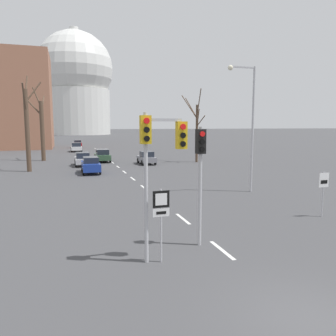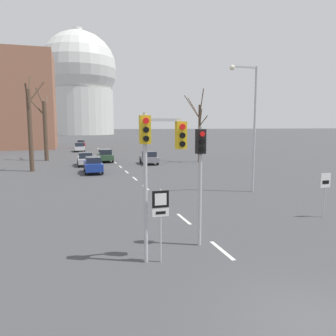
# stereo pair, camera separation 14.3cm
# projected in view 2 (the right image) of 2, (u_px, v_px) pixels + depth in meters

# --- Properties ---
(ground_plane) EXTENTS (800.00, 800.00, 0.00)m
(ground_plane) POSITION_uv_depth(u_px,v_px,m) (310.00, 323.00, 8.08)
(ground_plane) COLOR #424244
(lane_stripe_0) EXTENTS (0.16, 2.00, 0.01)m
(lane_stripe_0) POSITION_uv_depth(u_px,v_px,m) (222.00, 250.00, 12.77)
(lane_stripe_0) COLOR silver
(lane_stripe_0) RESTS_ON ground_plane
(lane_stripe_1) EXTENTS (0.16, 2.00, 0.01)m
(lane_stripe_1) POSITION_uv_depth(u_px,v_px,m) (184.00, 219.00, 17.04)
(lane_stripe_1) COLOR silver
(lane_stripe_1) RESTS_ON ground_plane
(lane_stripe_2) EXTENTS (0.16, 2.00, 0.01)m
(lane_stripe_2) POSITION_uv_depth(u_px,v_px,m) (161.00, 200.00, 21.32)
(lane_stripe_2) COLOR silver
(lane_stripe_2) RESTS_ON ground_plane
(lane_stripe_3) EXTENTS (0.16, 2.00, 0.01)m
(lane_stripe_3) POSITION_uv_depth(u_px,v_px,m) (146.00, 188.00, 25.60)
(lane_stripe_3) COLOR silver
(lane_stripe_3) RESTS_ON ground_plane
(lane_stripe_4) EXTENTS (0.16, 2.00, 0.01)m
(lane_stripe_4) POSITION_uv_depth(u_px,v_px,m) (135.00, 179.00, 29.87)
(lane_stripe_4) COLOR silver
(lane_stripe_4) RESTS_ON ground_plane
(lane_stripe_5) EXTENTS (0.16, 2.00, 0.01)m
(lane_stripe_5) POSITION_uv_depth(u_px,v_px,m) (127.00, 172.00, 34.15)
(lane_stripe_5) COLOR silver
(lane_stripe_5) RESTS_ON ground_plane
(lane_stripe_6) EXTENTS (0.16, 2.00, 0.01)m
(lane_stripe_6) POSITION_uv_depth(u_px,v_px,m) (120.00, 167.00, 38.42)
(lane_stripe_6) COLOR silver
(lane_stripe_6) RESTS_ON ground_plane
(lane_stripe_7) EXTENTS (0.16, 2.00, 0.01)m
(lane_stripe_7) POSITION_uv_depth(u_px,v_px,m) (115.00, 163.00, 42.70)
(lane_stripe_7) COLOR silver
(lane_stripe_7) RESTS_ON ground_plane
(lane_stripe_8) EXTENTS (0.16, 2.00, 0.01)m
(lane_stripe_8) POSITION_uv_depth(u_px,v_px,m) (111.00, 159.00, 46.97)
(lane_stripe_8) COLOR silver
(lane_stripe_8) RESTS_ON ground_plane
(lane_stripe_9) EXTENTS (0.16, 2.00, 0.01)m
(lane_stripe_9) POSITION_uv_depth(u_px,v_px,m) (108.00, 156.00, 51.25)
(lane_stripe_9) COLOR silver
(lane_stripe_9) RESTS_ON ground_plane
(lane_stripe_10) EXTENTS (0.16, 2.00, 0.01)m
(lane_stripe_10) POSITION_uv_depth(u_px,v_px,m) (105.00, 154.00, 55.53)
(lane_stripe_10) COLOR silver
(lane_stripe_10) RESTS_ON ground_plane
(lane_stripe_11) EXTENTS (0.16, 2.00, 0.01)m
(lane_stripe_11) POSITION_uv_depth(u_px,v_px,m) (102.00, 152.00, 59.80)
(lane_stripe_11) COLOR silver
(lane_stripe_11) RESTS_ON ground_plane
(lane_stripe_12) EXTENTS (0.16, 2.00, 0.01)m
(lane_stripe_12) POSITION_uv_depth(u_px,v_px,m) (100.00, 150.00, 64.08)
(lane_stripe_12) COLOR silver
(lane_stripe_12) RESTS_ON ground_plane
(lane_stripe_13) EXTENTS (0.16, 2.00, 0.01)m
(lane_stripe_13) POSITION_uv_depth(u_px,v_px,m) (98.00, 148.00, 68.35)
(lane_stripe_13) COLOR silver
(lane_stripe_13) RESTS_ON ground_plane
(traffic_signal_near_left) EXTENTS (1.65, 0.34, 5.28)m
(traffic_signal_near_left) POSITION_uv_depth(u_px,v_px,m) (158.00, 150.00, 11.29)
(traffic_signal_near_left) COLOR #B2B2B7
(traffic_signal_near_left) RESTS_ON ground_plane
(traffic_signal_centre_tall) EXTENTS (0.36, 0.34, 4.80)m
(traffic_signal_centre_tall) POSITION_uv_depth(u_px,v_px,m) (200.00, 163.00, 12.89)
(traffic_signal_centre_tall) COLOR #B2B2B7
(traffic_signal_centre_tall) RESTS_ON ground_plane
(route_sign_post) EXTENTS (0.60, 0.08, 2.64)m
(route_sign_post) POSITION_uv_depth(u_px,v_px,m) (161.00, 213.00, 11.44)
(route_sign_post) COLOR #B2B2B7
(route_sign_post) RESTS_ON ground_plane
(speed_limit_sign) EXTENTS (0.60, 0.08, 2.41)m
(speed_limit_sign) POSITION_uv_depth(u_px,v_px,m) (325.00, 187.00, 17.16)
(speed_limit_sign) COLOR #B2B2B7
(speed_limit_sign) RESTS_ON ground_plane
(street_lamp_right) EXTENTS (2.15, 0.36, 8.93)m
(street_lamp_right) POSITION_uv_depth(u_px,v_px,m) (250.00, 117.00, 23.22)
(street_lamp_right) COLOR #B2B2B7
(street_lamp_right) RESTS_ON ground_plane
(sedan_near_left) EXTENTS (1.79, 4.34, 1.67)m
(sedan_near_left) POSITION_uv_depth(u_px,v_px,m) (93.00, 165.00, 33.32)
(sedan_near_left) COLOR navy
(sedan_near_left) RESTS_ON ground_plane
(sedan_near_right) EXTENTS (1.75, 4.22, 1.63)m
(sedan_near_right) POSITION_uv_depth(u_px,v_px,m) (81.00, 144.00, 71.28)
(sedan_near_right) COLOR maroon
(sedan_near_right) RESTS_ON ground_plane
(sedan_mid_centre) EXTENTS (1.84, 4.41, 1.61)m
(sedan_mid_centre) POSITION_uv_depth(u_px,v_px,m) (85.00, 159.00, 39.41)
(sedan_mid_centre) COLOR #B7B7BC
(sedan_mid_centre) RESTS_ON ground_plane
(sedan_far_left) EXTENTS (1.95, 3.92, 1.66)m
(sedan_far_left) POSITION_uv_depth(u_px,v_px,m) (80.00, 147.00, 60.30)
(sedan_far_left) COLOR silver
(sedan_far_left) RESTS_ON ground_plane
(sedan_far_right) EXTENTS (1.88, 4.43, 1.68)m
(sedan_far_right) POSITION_uv_depth(u_px,v_px,m) (105.00, 155.00, 43.59)
(sedan_far_right) COLOR #2D4C33
(sedan_far_right) RESTS_ON ground_plane
(sedan_distant_centre) EXTENTS (1.81, 3.83, 1.61)m
(sedan_distant_centre) POSITION_uv_depth(u_px,v_px,m) (149.00, 158.00, 40.95)
(sedan_distant_centre) COLOR slate
(sedan_distant_centre) RESTS_ON ground_plane
(bare_tree_left_near) EXTENTS (2.43, 3.63, 9.96)m
(bare_tree_left_near) POSITION_uv_depth(u_px,v_px,m) (45.00, 127.00, 44.62)
(bare_tree_left_near) COLOR brown
(bare_tree_left_near) RESTS_ON ground_plane
(bare_tree_right_near) EXTENTS (1.60, 4.80, 9.36)m
(bare_tree_right_near) POSITION_uv_depth(u_px,v_px,m) (199.00, 129.00, 42.75)
(bare_tree_right_near) COLOR brown
(bare_tree_right_near) RESTS_ON ground_plane
(bare_tree_left_far) EXTENTS (1.79, 3.12, 10.06)m
(bare_tree_left_far) POSITION_uv_depth(u_px,v_px,m) (30.00, 127.00, 34.07)
(bare_tree_left_far) COLOR brown
(bare_tree_left_far) RESTS_ON ground_plane
(capitol_dome) EXTENTS (38.13, 38.13, 53.86)m
(capitol_dome) POSITION_uv_depth(u_px,v_px,m) (79.00, 83.00, 168.92)
(capitol_dome) COLOR silver
(capitol_dome) RESTS_ON ground_plane
(apartment_block_left) EXTENTS (18.00, 14.00, 19.64)m
(apartment_block_left) POSITION_uv_depth(u_px,v_px,m) (9.00, 101.00, 67.72)
(apartment_block_left) COLOR #9E664C
(apartment_block_left) RESTS_ON ground_plane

